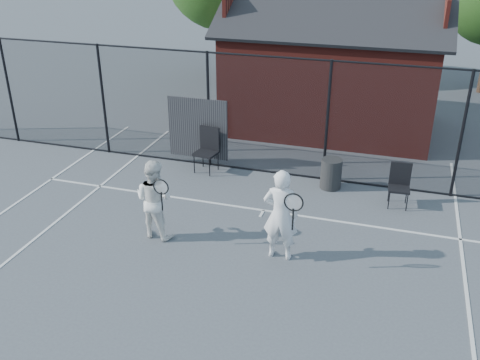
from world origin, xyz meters
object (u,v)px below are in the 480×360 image
(player_back, at_px, (154,199))
(chair_right, at_px, (399,187))
(chair_left, at_px, (206,151))
(waste_bin, at_px, (331,174))
(clubhouse, at_px, (331,76))
(player_front, at_px, (281,215))

(player_back, relative_size, chair_right, 1.71)
(player_back, relative_size, chair_left, 1.48)
(chair_right, bearing_deg, waste_bin, 159.12)
(chair_left, bearing_deg, clubhouse, 69.81)
(clubhouse, height_order, waste_bin, clubhouse)
(chair_left, relative_size, chair_right, 1.15)
(chair_left, distance_m, chair_right, 4.80)
(player_back, xyz_separation_m, waste_bin, (3.06, 3.24, -0.46))
(player_back, relative_size, waste_bin, 2.24)
(player_back, height_order, waste_bin, player_back)
(player_front, xyz_separation_m, chair_right, (2.06, 2.77, -0.43))
(player_front, relative_size, chair_left, 1.62)
(player_front, xyz_separation_m, chair_left, (-2.70, 3.27, -0.35))
(player_back, xyz_separation_m, chair_right, (4.64, 2.74, -0.34))
(chair_right, bearing_deg, clubhouse, 111.98)
(player_front, relative_size, player_back, 1.10)
(clubhouse, xyz_separation_m, player_back, (-2.33, -7.64, -0.78))
(player_back, bearing_deg, waste_bin, 46.58)
(chair_right, height_order, waste_bin, chair_right)
(chair_left, xyz_separation_m, waste_bin, (3.19, 0.00, -0.19))
(waste_bin, bearing_deg, player_front, -98.41)
(chair_left, bearing_deg, player_back, -78.85)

